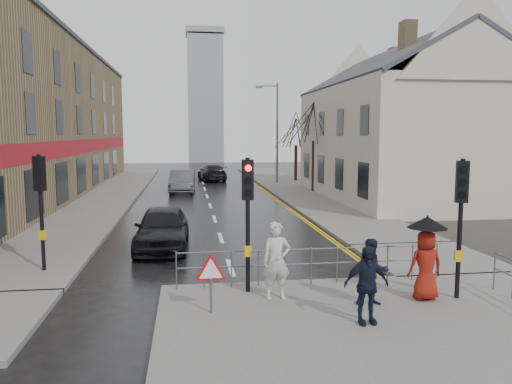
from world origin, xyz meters
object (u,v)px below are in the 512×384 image
object	(u,v)px
car_mid	(182,181)
pedestrian_a	(276,261)
car_parked	(162,228)
pedestrian_with_umbrella	(426,254)
pedestrian_b	(372,272)
pedestrian_d	(366,285)

from	to	relation	value
car_mid	pedestrian_a	bearing A→B (deg)	-81.79
pedestrian_a	car_parked	world-z (taller)	pedestrian_a
car_mid	pedestrian_with_umbrella	bearing A→B (deg)	-73.90
pedestrian_b	car_mid	world-z (taller)	pedestrian_b
pedestrian_d	pedestrian_b	bearing A→B (deg)	60.76
pedestrian_with_umbrella	car_parked	bearing A→B (deg)	133.57
pedestrian_b	car_mid	xyz separation A→B (m)	(-4.59, 24.72, -0.13)
pedestrian_a	car_mid	xyz separation A→B (m)	(-2.45, 23.97, -0.29)
pedestrian_with_umbrella	car_parked	size ratio (longest dim) A/B	0.45
pedestrian_with_umbrella	pedestrian_d	size ratio (longest dim) A/B	1.22
pedestrian_a	car_mid	world-z (taller)	pedestrian_a
pedestrian_with_umbrella	pedestrian_d	world-z (taller)	pedestrian_with_umbrella
pedestrian_b	car_mid	size ratio (longest dim) A/B	0.33
car_mid	pedestrian_b	bearing A→B (deg)	-77.12
car_parked	car_mid	world-z (taller)	car_mid
pedestrian_a	pedestrian_with_umbrella	distance (m)	3.59
pedestrian_a	car_parked	bearing A→B (deg)	117.00
pedestrian_b	car_mid	distance (m)	25.15
pedestrian_d	car_parked	bearing A→B (deg)	116.97
pedestrian_a	car_parked	size ratio (longest dim) A/B	0.42
pedestrian_b	car_parked	world-z (taller)	pedestrian_b
pedestrian_b	pedestrian_a	bearing A→B (deg)	166.68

